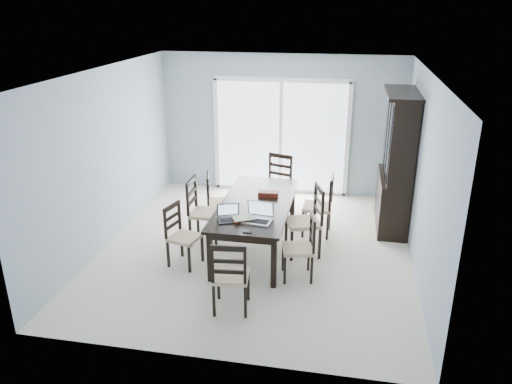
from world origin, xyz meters
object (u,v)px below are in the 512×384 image
(chair_left_mid, at_px, (199,204))
(game_box, at_px, (268,194))
(laptop_dark, at_px, (229,217))
(dining_table, at_px, (256,207))
(chair_right_near, at_px, (304,240))
(china_hutch, at_px, (397,163))
(chair_left_far, at_px, (215,195))
(chair_right_mid, at_px, (310,213))
(chair_end_far, at_px, (277,178))
(chair_left_near, at_px, (179,228))
(chair_right_far, at_px, (324,199))
(laptop_silver, at_px, (257,218))
(chair_end_near, at_px, (230,270))
(hot_tub, at_px, (265,154))
(cell_phone, at_px, (247,232))

(chair_left_mid, xyz_separation_m, game_box, (1.02, 0.18, 0.17))
(laptop_dark, bearing_deg, dining_table, 50.30)
(chair_left_mid, relative_size, chair_right_near, 1.14)
(china_hutch, height_order, chair_left_far, china_hutch)
(dining_table, bearing_deg, china_hutch, 31.71)
(dining_table, relative_size, chair_left_mid, 1.88)
(chair_left_far, relative_size, chair_right_mid, 0.89)
(chair_end_far, distance_m, laptop_dark, 2.19)
(laptop_dark, height_order, game_box, laptop_dark)
(dining_table, relative_size, chair_left_near, 2.18)
(dining_table, height_order, chair_right_mid, chair_right_mid)
(dining_table, bearing_deg, chair_left_far, 141.85)
(chair_right_far, distance_m, laptop_silver, 1.59)
(chair_left_far, height_order, chair_right_far, chair_right_far)
(china_hutch, relative_size, chair_end_near, 2.03)
(china_hutch, relative_size, chair_right_mid, 1.84)
(chair_left_far, xyz_separation_m, chair_end_far, (0.89, 0.84, 0.07))
(chair_end_near, distance_m, chair_end_far, 3.11)
(hot_tub, bearing_deg, chair_end_far, -74.45)
(chair_left_mid, bearing_deg, game_box, 99.75)
(chair_end_far, height_order, laptop_silver, chair_end_far)
(chair_right_far, xyz_separation_m, cell_phone, (-0.85, -1.70, 0.16))
(chair_left_far, height_order, chair_end_near, chair_end_near)
(china_hutch, bearing_deg, chair_end_near, -124.80)
(chair_left_mid, bearing_deg, chair_end_far, 144.12)
(china_hutch, relative_size, chair_right_near, 2.14)
(chair_left_near, bearing_deg, cell_phone, 84.19)
(laptop_dark, relative_size, laptop_silver, 0.91)
(cell_phone, bearing_deg, chair_right_far, 68.97)
(chair_right_mid, relative_size, game_box, 4.06)
(china_hutch, bearing_deg, hot_tub, 138.95)
(chair_right_near, height_order, hot_tub, chair_right_near)
(chair_left_far, distance_m, laptop_silver, 1.61)
(china_hutch, bearing_deg, chair_end_far, 173.81)
(chair_left_near, xyz_separation_m, chair_left_far, (0.18, 1.23, 0.03))
(game_box, bearing_deg, chair_left_mid, -170.12)
(dining_table, distance_m, china_hutch, 2.41)
(cell_phone, relative_size, game_box, 0.37)
(chair_left_far, distance_m, chair_right_near, 2.03)
(chair_right_mid, bearing_deg, dining_table, 74.27)
(chair_left_mid, distance_m, chair_right_far, 1.92)
(chair_left_near, distance_m, laptop_dark, 0.79)
(chair_right_near, xyz_separation_m, laptop_silver, (-0.63, 0.01, 0.27))
(chair_right_mid, distance_m, laptop_dark, 1.26)
(chair_right_mid, distance_m, hot_tub, 3.58)
(chair_left_mid, xyz_separation_m, laptop_silver, (1.03, -0.76, 0.19))
(chair_right_near, height_order, chair_right_mid, chair_right_mid)
(china_hutch, xyz_separation_m, chair_end_near, (-2.02, -2.90, -0.50))
(chair_left_far, bearing_deg, chair_left_mid, -25.17)
(game_box, bearing_deg, chair_right_mid, -19.75)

